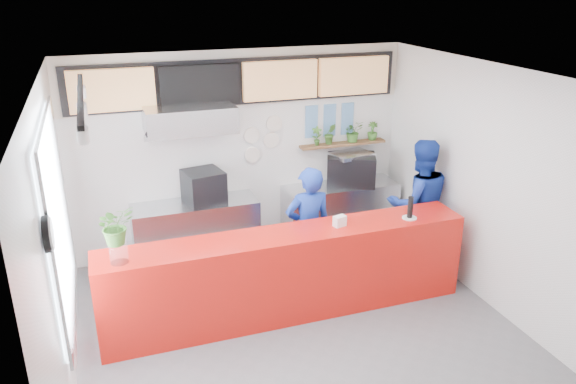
{
  "coord_description": "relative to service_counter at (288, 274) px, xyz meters",
  "views": [
    {
      "loc": [
        -1.99,
        -5.28,
        3.93
      ],
      "look_at": [
        0.1,
        0.7,
        1.5
      ],
      "focal_mm": 35.0,
      "sensor_mm": 36.0,
      "label": 1
    }
  ],
  "objects": [
    {
      "name": "glass_vase",
      "position": [
        -1.93,
        -0.1,
        0.67
      ],
      "size": [
        0.23,
        0.23,
        0.24
      ],
      "primitive_type": "cylinder",
      "rotation": [
        0.0,
        0.0,
        0.19
      ],
      "color": "white",
      "rests_on": "service_counter"
    },
    {
      "name": "hood_lip",
      "position": [
        -0.8,
        1.75,
        1.4
      ],
      "size": [
        1.2,
        0.69,
        0.31
      ],
      "primitive_type": "cube",
      "rotation": [
        -0.35,
        0.0,
        0.0
      ],
      "color": "#B2B5BA",
      "rests_on": "ceiling"
    },
    {
      "name": "herb_b",
      "position": [
        1.38,
        2.0,
        1.13
      ],
      "size": [
        0.2,
        0.17,
        0.32
      ],
      "primitive_type": "imported",
      "rotation": [
        0.0,
        0.0,
        -0.14
      ],
      "color": "#3A6C25",
      "rests_on": "herb_shelf"
    },
    {
      "name": "basil_vase",
      "position": [
        -1.93,
        -0.1,
        0.98
      ],
      "size": [
        0.48,
        0.45,
        0.42
      ],
      "primitive_type": "imported",
      "rotation": [
        0.0,
        0.0,
        0.41
      ],
      "color": "#3A6C25",
      "rests_on": "glass_vase"
    },
    {
      "name": "photo_frame_b",
      "position": [
        1.4,
        2.08,
        1.45
      ],
      "size": [
        0.2,
        0.02,
        0.25
      ],
      "primitive_type": "cube",
      "color": "#598CBF",
      "rests_on": "wall_back"
    },
    {
      "name": "floor",
      "position": [
        0.0,
        -0.4,
        -0.55
      ],
      "size": [
        5.0,
        5.0,
        0.0
      ],
      "primitive_type": "plane",
      "color": "slate",
      "rests_on": "ground"
    },
    {
      "name": "dec_plate_d",
      "position": [
        0.5,
        2.07,
        1.35
      ],
      "size": [
        0.24,
        0.03,
        0.24
      ],
      "primitive_type": "cylinder",
      "rotation": [
        1.57,
        0.0,
        0.0
      ],
      "color": "silver",
      "rests_on": "wall_back"
    },
    {
      "name": "menu_board_far_right",
      "position": [
        1.73,
        1.98,
        2.0
      ],
      "size": [
        1.1,
        0.1,
        0.55
      ],
      "primitive_type": "cube",
      "color": "tan",
      "rests_on": "wall_back"
    },
    {
      "name": "cream_band",
      "position": [
        0.0,
        2.09,
        2.05
      ],
      "size": [
        5.0,
        0.02,
        0.8
      ],
      "primitive_type": "cube",
      "color": "beige",
      "rests_on": "wall_back"
    },
    {
      "name": "espresso_machine",
      "position": [
        1.66,
        1.8,
        0.59
      ],
      "size": [
        0.88,
        0.77,
        0.47
      ],
      "primitive_type": "cube",
      "rotation": [
        0.0,
        0.0,
        -0.41
      ],
      "color": "black",
      "rests_on": "right_bench"
    },
    {
      "name": "photo_frame_d",
      "position": [
        1.1,
        2.08,
        1.2
      ],
      "size": [
        0.2,
        0.02,
        0.25
      ],
      "primitive_type": "cube",
      "color": "#598CBF",
      "rests_on": "wall_back"
    },
    {
      "name": "extraction_hood",
      "position": [
        -0.8,
        1.75,
        1.6
      ],
      "size": [
        1.2,
        0.7,
        0.35
      ],
      "primitive_type": "cube",
      "color": "#B2B5BA",
      "rests_on": "ceiling"
    },
    {
      "name": "herb_shelf",
      "position": [
        1.6,
        2.0,
        0.95
      ],
      "size": [
        1.4,
        0.18,
        0.04
      ],
      "primitive_type": "cube",
      "color": "brown",
      "rests_on": "wall_back"
    },
    {
      "name": "white_plate",
      "position": [
        1.58,
        -0.09,
        0.56
      ],
      "size": [
        0.21,
        0.21,
        0.01
      ],
      "primitive_type": "cylinder",
      "rotation": [
        0.0,
        0.0,
        -0.17
      ],
      "color": "white",
      "rests_on": "service_counter"
    },
    {
      "name": "window_frame",
      "position": [
        -2.45,
        -0.1,
        1.15
      ],
      "size": [
        0.03,
        2.3,
        2.0
      ],
      "primitive_type": "cube",
      "color": "#B2B5BA",
      "rests_on": "wall_left"
    },
    {
      "name": "panini_oven",
      "position": [
        -0.65,
        1.8,
        0.58
      ],
      "size": [
        0.61,
        0.61,
        0.47
      ],
      "primitive_type": "cube",
      "rotation": [
        0.0,
        0.0,
        0.18
      ],
      "color": "black",
      "rests_on": "prep_bench"
    },
    {
      "name": "napkin_holder",
      "position": [
        0.65,
        -0.01,
        0.62
      ],
      "size": [
        0.17,
        0.13,
        0.13
      ],
      "primitive_type": "cube",
      "rotation": [
        0.0,
        0.0,
        0.27
      ],
      "color": "white",
      "rests_on": "service_counter"
    },
    {
      "name": "dec_plate_c",
      "position": [
        0.15,
        2.07,
        0.9
      ],
      "size": [
        0.24,
        0.03,
        0.24
      ],
      "primitive_type": "cylinder",
      "rotation": [
        1.57,
        0.0,
        0.0
      ],
      "color": "silver",
      "rests_on": "wall_back"
    },
    {
      "name": "prep_bench",
      "position": [
        -0.8,
        1.8,
        -0.1
      ],
      "size": [
        1.8,
        0.6,
        0.9
      ],
      "primitive_type": "cube",
      "color": "#B2B5BA",
      "rests_on": "ground"
    },
    {
      "name": "staff_center",
      "position": [
        0.46,
        0.51,
        0.3
      ],
      "size": [
        0.63,
        0.43,
        1.71
      ],
      "primitive_type": "imported",
      "rotation": [
        0.0,
        0.0,
        3.12
      ],
      "color": "navy",
      "rests_on": "ground"
    },
    {
      "name": "track_rail",
      "position": [
        -2.1,
        -0.4,
        2.39
      ],
      "size": [
        0.05,
        2.4,
        0.04
      ],
      "primitive_type": "cube",
      "color": "black",
      "rests_on": "ceiling"
    },
    {
      "name": "pepper_mill",
      "position": [
        1.58,
        -0.09,
        0.7
      ],
      "size": [
        0.07,
        0.07,
        0.27
      ],
      "primitive_type": "cylinder",
      "rotation": [
        0.0,
        0.0,
        0.02
      ],
      "color": "black",
      "rests_on": "white_plate"
    },
    {
      "name": "ceiling",
      "position": [
        0.0,
        -0.4,
        2.45
      ],
      "size": [
        5.0,
        5.0,
        0.0
      ],
      "primitive_type": "plane",
      "rotation": [
        3.14,
        0.0,
        0.0
      ],
      "color": "silver"
    },
    {
      "name": "menu_board_mid_right",
      "position": [
        0.57,
        1.98,
        2.0
      ],
      "size": [
        1.1,
        0.1,
        0.55
      ],
      "primitive_type": "cube",
      "color": "tan",
      "rests_on": "wall_back"
    },
    {
      "name": "wall_back",
      "position": [
        0.0,
        2.1,
        0.95
      ],
      "size": [
        5.0,
        0.0,
        5.0
      ],
      "primitive_type": "plane",
      "rotation": [
        1.57,
        0.0,
        0.0
      ],
      "color": "white",
      "rests_on": "ground"
    },
    {
      "name": "service_counter",
      "position": [
        0.0,
        0.0,
        0.0
      ],
      "size": [
        4.5,
        0.6,
        1.1
      ],
      "primitive_type": "cube",
      "color": "red",
      "rests_on": "ground"
    },
    {
      "name": "window_pane",
      "position": [
        -2.47,
        -0.1,
        1.15
      ],
      "size": [
        0.04,
        2.2,
        1.9
      ],
      "primitive_type": "cube",
      "color": "silver",
      "rests_on": "wall_left"
    },
    {
      "name": "menu_board_far_left",
      "position": [
        -1.75,
        1.98,
        2.0
      ],
      "size": [
        1.1,
        0.1,
        0.55
      ],
      "primitive_type": "cube",
      "color": "tan",
      "rests_on": "wall_back"
    },
    {
      "name": "dec_plate_b",
      "position": [
        0.45,
        2.07,
        1.1
      ],
      "size": [
        0.24,
        0.03,
        0.24
      ],
      "primitive_type": "cylinder",
      "rotation": [
        1.57,
        0.0,
        0.0
      ],
      "color": "silver",
      "rests_on": "wall_back"
    },
    {
      "name": "herb_d",
      "position": [
        2.11,
        2.0,
        1.11
      ],
      "size": [
        0.2,
        0.19,
        0.29
      ],
      "primitive_type": "imported",
      "rotation": [
        0.0,
        0.0,
        -0.4
      ],
      "color": "#3A6C25",
      "rests_on": "herb_shelf"
    },
    {
      "name": "menu_board_mid_left",
      "position": [
        -0.59,
        1.98,
        2.0
      ],
      "size": [
        1.1,
        0.1,
        0.55
      ],
      "primitive_type": "cube",
      "color": "black",
      "rests_on": "wall_back"
    },
    {
      "name": "herb_a",
      "position": [
        1.16,
        2.0,
        1.12
      ],
      "size": [
        0.18,
        0.16,
        0.3
      ],
      "primitive_type": "imported",
      "rotation": [
        0.0,
        0.0,
        -0.37
      ],
      "color": "#3A6C25",
      "rests_on": "herb_shelf"
    },
    {
      "name": "wall_clock_face",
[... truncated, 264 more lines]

